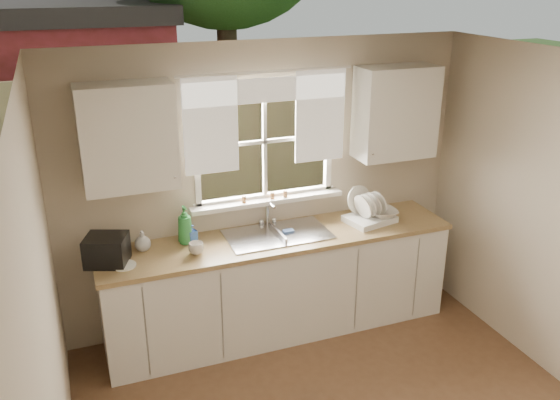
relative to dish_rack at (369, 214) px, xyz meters
name	(u,v)px	position (x,y,z in m)	size (l,w,h in m)	color
room_walls	(387,304)	(-0.87, -1.75, 0.25)	(3.62, 4.02, 2.50)	beige
ceiling	(397,80)	(-0.87, -1.69, 1.51)	(3.60, 4.00, 0.02)	silver
window	(265,161)	(-0.87, 0.31, 0.50)	(1.38, 0.16, 1.06)	white
curtains	(267,110)	(-0.87, 0.26, 0.95)	(1.50, 0.03, 0.81)	white
base_cabinets	(279,285)	(-0.87, -0.01, -0.55)	(3.00, 0.62, 0.87)	white
countertop	(279,238)	(-0.87, -0.01, -0.10)	(3.04, 0.65, 0.04)	#A08150
upper_cabinet_left	(128,137)	(-2.02, 0.14, 0.86)	(0.70, 0.33, 0.80)	white
upper_cabinet_right	(396,112)	(0.28, 0.14, 0.86)	(0.70, 0.33, 0.80)	white
wall_outlet	(356,193)	(0.01, 0.30, 0.09)	(0.08, 0.01, 0.12)	beige
sill_jars	(267,196)	(-0.87, 0.25, 0.19)	(0.42, 0.04, 0.06)	brown
sink	(277,242)	(-0.87, 0.02, -0.15)	(0.88, 0.52, 0.40)	#B7B7BC
dish_rack	(369,214)	(0.00, 0.00, 0.00)	(0.47, 0.39, 0.30)	white
bowl	(383,213)	(0.12, -0.05, 0.01)	(0.25, 0.25, 0.06)	silver
soap_bottle_a	(185,225)	(-1.63, 0.14, 0.09)	(0.12, 0.12, 0.32)	#2B853B
soap_bottle_b	(192,234)	(-1.58, 0.13, 0.01)	(0.07, 0.07, 0.16)	#315EBA
soap_bottle_c	(142,241)	(-1.98, 0.13, 0.01)	(0.13, 0.13, 0.17)	beige
saucer	(124,265)	(-2.16, -0.10, -0.07)	(0.18, 0.18, 0.01)	white
cup	(196,248)	(-1.59, -0.08, -0.03)	(0.12, 0.12, 0.10)	silver
black_appliance	(107,250)	(-2.27, 0.00, 0.04)	(0.31, 0.26, 0.22)	black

